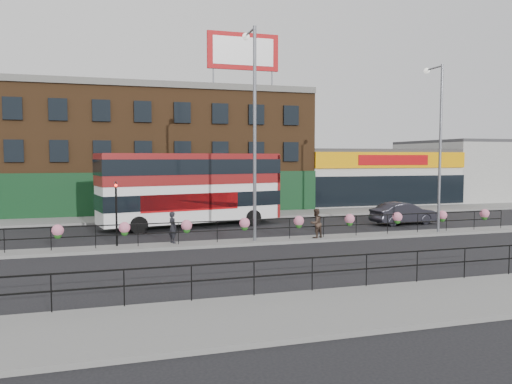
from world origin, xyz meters
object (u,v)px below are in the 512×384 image
object	(u,v)px
car	(403,213)
lamp_column_east	(438,133)
pedestrian_a	(173,227)
pedestrian_b	(316,223)
lamp_column_west	(253,115)
double_decker_bus	(192,182)

from	to	relation	value
car	lamp_column_east	size ratio (longest dim) A/B	0.47
pedestrian_a	pedestrian_b	bearing A→B (deg)	-114.91
pedestrian_a	car	bearing A→B (deg)	-97.15
car	pedestrian_b	world-z (taller)	pedestrian_b
pedestrian_a	lamp_column_west	bearing A→B (deg)	-112.77
double_decker_bus	pedestrian_a	distance (m)	7.17
car	pedestrian_b	size ratio (longest dim) A/B	2.89
car	lamp_column_west	world-z (taller)	lamp_column_west
pedestrian_b	lamp_column_west	size ratio (longest dim) A/B	0.14
car	pedestrian_a	xyz separation A→B (m)	(-16.06, -3.81, 0.21)
car	pedestrian_a	world-z (taller)	pedestrian_a
lamp_column_west	lamp_column_east	xyz separation A→B (m)	(11.26, -0.23, -0.82)
lamp_column_east	lamp_column_west	bearing A→B (deg)	178.84
lamp_column_west	pedestrian_b	bearing A→B (deg)	-7.04
lamp_column_east	double_decker_bus	bearing A→B (deg)	152.56
lamp_column_west	double_decker_bus	bearing A→B (deg)	107.71
car	pedestrian_b	xyz separation A→B (m)	(-8.35, -4.40, 0.21)
lamp_column_west	lamp_column_east	world-z (taller)	lamp_column_west
car	pedestrian_b	distance (m)	9.45
pedestrian_b	lamp_column_west	xyz separation A→B (m)	(-3.45, 0.43, 5.83)
double_decker_bus	car	size ratio (longest dim) A/B	2.62
lamp_column_west	car	bearing A→B (deg)	18.63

